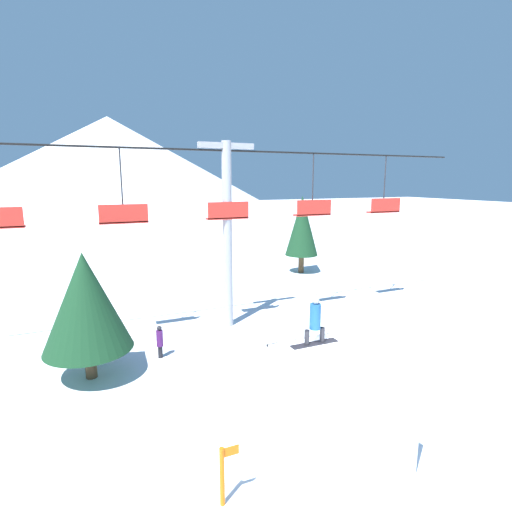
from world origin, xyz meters
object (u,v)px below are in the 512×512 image
object	(u,v)px
snow_ramp	(334,403)
trail_marker	(223,474)
pine_tree_near	(86,302)
distant_skier	(160,340)
snowboarder	(315,321)

from	to	relation	value
snow_ramp	trail_marker	distance (m)	3.25
pine_tree_near	snow_ramp	bearing A→B (deg)	-48.01
trail_marker	distant_skier	distance (m)	7.33
snow_ramp	trail_marker	xyz separation A→B (m)	(-3.14, -0.76, -0.36)
snow_ramp	snowboarder	distance (m)	2.07
snow_ramp	snowboarder	size ratio (longest dim) A/B	2.52
snow_ramp	trail_marker	world-z (taller)	snow_ramp
pine_tree_near	distant_skier	size ratio (longest dim) A/B	3.42
snow_ramp	distant_skier	distance (m)	7.24
snowboarder	pine_tree_near	bearing A→B (deg)	139.12
pine_tree_near	snowboarder	bearing A→B (deg)	-40.88
trail_marker	pine_tree_near	bearing A→B (deg)	108.44
snowboarder	distant_skier	size ratio (longest dim) A/B	1.11
snow_ramp	distant_skier	world-z (taller)	snow_ramp
snowboarder	distant_skier	bearing A→B (deg)	120.57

